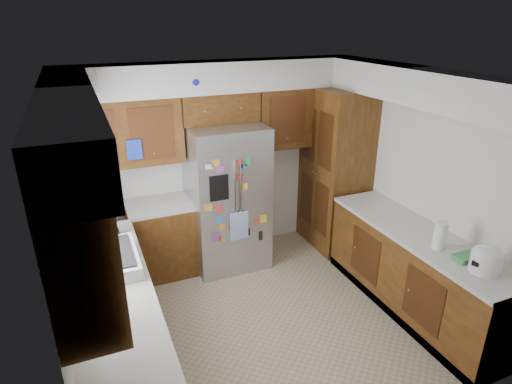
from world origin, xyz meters
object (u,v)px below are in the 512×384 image
pantry (335,170)px  fridge (227,198)px  rice_cooker (487,259)px  paper_towel (440,236)px

pantry → fridge: bearing=177.9°
rice_cooker → paper_towel: bearing=99.1°
rice_cooker → paper_towel: (-0.07, 0.46, 0.01)m
pantry → rice_cooker: size_ratio=7.83×
pantry → rice_cooker: (-0.00, -2.39, -0.03)m
pantry → rice_cooker: 2.39m
rice_cooker → fridge: bearing=121.5°
pantry → rice_cooker: pantry is taller
fridge → paper_towel: 2.45m
paper_towel → pantry: bearing=87.8°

